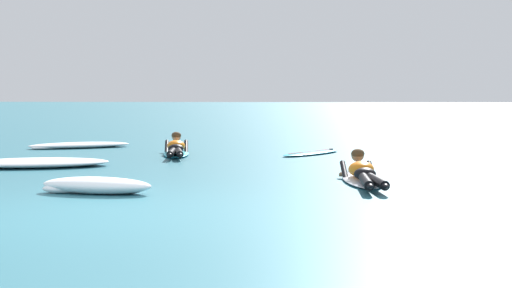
# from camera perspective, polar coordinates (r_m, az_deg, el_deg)

# --- Properties ---
(ground_plane) EXTENTS (120.00, 120.00, 0.00)m
(ground_plane) POSITION_cam_1_polar(r_m,az_deg,el_deg) (18.08, -4.03, -0.10)
(ground_plane) COLOR #2D6B7A
(surfer_near) EXTENTS (0.69, 2.57, 0.53)m
(surfer_near) POSITION_cam_1_polar(r_m,az_deg,el_deg) (10.89, 8.83, -2.49)
(surfer_near) COLOR silver
(surfer_near) RESTS_ON ground
(surfer_far) EXTENTS (0.88, 2.52, 0.55)m
(surfer_far) POSITION_cam_1_polar(r_m,az_deg,el_deg) (15.35, -6.64, -0.43)
(surfer_far) COLOR #2DB2D1
(surfer_far) RESTS_ON ground
(drifting_surfboard) EXTENTS (1.57, 1.82, 0.16)m
(drifting_surfboard) POSITION_cam_1_polar(r_m,az_deg,el_deg) (15.55, 4.63, -0.73)
(drifting_surfboard) COLOR #2DB2D1
(drifting_surfboard) RESTS_ON ground
(whitewater_front) EXTENTS (2.54, 1.66, 0.14)m
(whitewater_front) POSITION_cam_1_polar(r_m,az_deg,el_deg) (17.76, -14.38, -0.10)
(whitewater_front) COLOR white
(whitewater_front) RESTS_ON ground
(whitewater_mid_right) EXTENTS (1.67, 0.70, 0.24)m
(whitewater_mid_right) POSITION_cam_1_polar(r_m,az_deg,el_deg) (9.95, -13.04, -3.39)
(whitewater_mid_right) COLOR white
(whitewater_mid_right) RESTS_ON ground
(whitewater_back) EXTENTS (2.90, 1.65, 0.16)m
(whitewater_back) POSITION_cam_1_polar(r_m,az_deg,el_deg) (13.68, -17.77, -1.49)
(whitewater_back) COLOR white
(whitewater_back) RESTS_ON ground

